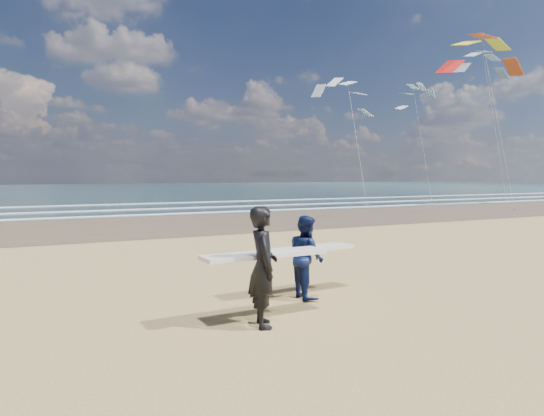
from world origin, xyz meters
TOP-DOWN VIEW (x-y plane):
  - wet_sand_strip at (20.00, 18.00)m, footprint 220.00×12.00m
  - ocean at (20.00, 72.00)m, footprint 220.00×100.00m
  - foam_breakers at (20.00, 28.10)m, footprint 220.00×11.70m
  - surfer_near at (-0.27, 0.67)m, footprint 2.22×1.07m
  - surfer_far at (1.28, 1.92)m, footprint 2.24×1.13m
  - kite_0 at (26.56, 18.52)m, footprint 8.04×4.98m
  - kite_1 at (18.46, 23.91)m, footprint 5.52×4.71m
  - kite_2 at (36.73, 26.79)m, footprint 6.67×4.83m
  - kite_5 at (32.03, 31.40)m, footprint 5.33×4.69m

SIDE VIEW (x-z plane):
  - wet_sand_strip at x=20.00m, z-range 0.00..0.01m
  - ocean at x=20.00m, z-range 0.00..0.02m
  - foam_breakers at x=20.00m, z-range 0.02..0.08m
  - surfer_far at x=1.28m, z-range 0.01..1.67m
  - surfer_near at x=-0.27m, z-range 0.01..1.98m
  - kite_1 at x=18.46m, z-range 0.47..11.16m
  - kite_5 at x=32.03m, z-range 0.44..13.10m
  - kite_0 at x=26.56m, z-range 1.69..16.01m
  - kite_2 at x=36.73m, z-range 1.10..17.08m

